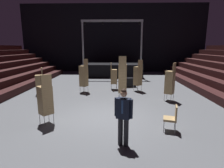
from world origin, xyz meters
TOP-DOWN VIEW (x-y plane):
  - ground_plane at (0.00, 0.00)m, footprint 22.00×30.00m
  - arena_end_wall at (0.00, 15.00)m, footprint 22.00×0.30m
  - stage_riser at (0.00, 11.42)m, footprint 6.06×3.17m
  - man_with_tie at (0.68, -2.29)m, footprint 0.56×0.36m
  - chair_stack_front_left at (-4.40, 3.66)m, footprint 0.57×0.57m
  - chair_stack_front_right at (3.42, 2.52)m, footprint 0.61×0.61m
  - chair_stack_mid_left at (0.81, 2.73)m, footprint 0.49×0.49m
  - chair_stack_mid_right at (-2.26, -0.76)m, footprint 0.62×0.62m
  - chair_stack_mid_centre at (-1.71, 4.35)m, footprint 0.58×0.58m
  - chair_stack_rear_left at (0.26, 5.25)m, footprint 0.47×0.47m
  - chair_stack_rear_right at (1.91, 4.78)m, footprint 0.62×0.62m
  - equipment_road_case at (1.43, 6.13)m, footprint 1.02×0.80m
  - loose_chair_near_man at (2.44, -1.27)m, footprint 0.54×0.54m

SIDE VIEW (x-z plane):
  - ground_plane at x=0.00m, z-range -0.10..0.00m
  - equipment_road_case at x=1.43m, z-range 0.00..0.68m
  - loose_chair_near_man at x=2.44m, z-range 0.06..1.01m
  - stage_riser at x=0.00m, z-range -2.02..3.45m
  - chair_stack_front_left at x=-4.40m, z-range 0.00..1.71m
  - chair_stack_rear_left at x=0.26m, z-range 0.00..1.88m
  - chair_stack_mid_right at x=-2.26m, z-range 0.00..1.97m
  - man_with_tie at x=0.68m, z-range 0.12..1.89m
  - chair_stack_front_right at x=3.42m, z-range 0.00..2.14m
  - chair_stack_rear_right at x=1.91m, z-range 0.00..2.14m
  - chair_stack_mid_centre at x=-1.71m, z-range 0.00..2.22m
  - chair_stack_mid_left at x=0.81m, z-range 0.00..2.47m
  - arena_end_wall at x=0.00m, z-range 0.00..8.00m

